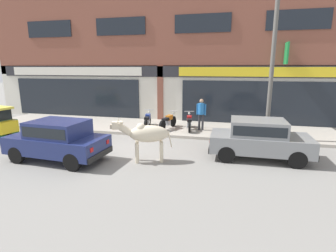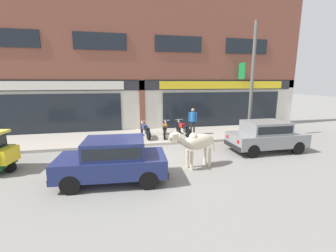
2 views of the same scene
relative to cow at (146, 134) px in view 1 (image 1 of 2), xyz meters
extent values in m
plane|color=gray|center=(-1.36, 1.09, -1.01)|extent=(90.00, 90.00, 0.00)
cube|color=#A8A093|center=(-1.36, 5.13, -0.94)|extent=(19.00, 3.67, 0.14)
cube|color=brown|center=(-1.36, 7.24, 5.15)|extent=(23.00, 0.55, 6.62)
cube|color=silver|center=(-1.36, 7.24, 0.69)|extent=(23.00, 0.55, 3.40)
cube|color=#28282D|center=(-1.36, 6.93, 2.04)|extent=(22.08, 0.08, 0.64)
cube|color=black|center=(-7.11, 6.92, 0.34)|extent=(8.74, 0.10, 2.40)
cube|color=silver|center=(-7.11, 6.90, 2.04)|extent=(9.20, 0.05, 0.52)
cube|color=brown|center=(-1.36, 6.95, 0.69)|extent=(0.36, 0.12, 3.40)
cube|color=black|center=(4.39, 6.92, 0.34)|extent=(8.74, 0.10, 2.40)
cube|color=yellow|center=(4.39, 6.90, 2.04)|extent=(9.20, 0.05, 0.52)
cube|color=black|center=(-8.69, 6.94, 4.67)|extent=(3.13, 0.06, 1.00)
cube|color=black|center=(-3.80, 6.94, 4.67)|extent=(3.13, 0.06, 1.00)
cube|color=black|center=(1.09, 6.94, 4.67)|extent=(3.13, 0.06, 1.00)
cube|color=black|center=(5.97, 6.94, 4.67)|extent=(3.13, 0.06, 1.00)
cube|color=#197A38|center=(5.49, 6.52, 2.99)|extent=(0.08, 0.80, 1.10)
ellipsoid|color=beige|center=(0.09, 0.03, 0.01)|extent=(1.49, 0.92, 0.60)
sphere|color=beige|center=(-0.17, -0.05, 0.24)|extent=(0.32, 0.32, 0.32)
cylinder|color=beige|center=(-0.28, -0.24, -0.65)|extent=(0.12, 0.12, 0.72)
cylinder|color=beige|center=(-0.36, 0.03, -0.65)|extent=(0.12, 0.12, 0.72)
cylinder|color=beige|center=(0.55, 0.03, -0.65)|extent=(0.12, 0.12, 0.72)
cylinder|color=beige|center=(0.46, 0.30, -0.65)|extent=(0.12, 0.12, 0.72)
cylinder|color=beige|center=(-0.69, -0.22, 0.16)|extent=(0.52, 0.37, 0.43)
cube|color=beige|center=(-0.93, -0.30, 0.33)|extent=(0.41, 0.32, 0.26)
cube|color=tan|center=(-1.11, -0.35, 0.29)|extent=(0.18, 0.20, 0.14)
cone|color=beige|center=(-0.87, -0.38, 0.51)|extent=(0.13, 0.09, 0.19)
cone|color=beige|center=(-0.93, -0.19, 0.51)|extent=(0.13, 0.09, 0.19)
cube|color=beige|center=(-0.81, -0.43, 0.39)|extent=(0.08, 0.15, 0.10)
cube|color=beige|center=(-0.91, -0.12, 0.39)|extent=(0.08, 0.15, 0.10)
cylinder|color=beige|center=(0.80, 0.26, -0.21)|extent=(0.17, 0.09, 0.60)
cylinder|color=black|center=(5.08, 1.97, -0.71)|extent=(0.60, 0.18, 0.60)
cylinder|color=black|center=(5.08, 0.53, -0.71)|extent=(0.60, 0.18, 0.60)
cylinder|color=black|center=(2.78, 1.97, -0.71)|extent=(0.60, 0.18, 0.60)
cylinder|color=black|center=(2.78, 0.53, -0.71)|extent=(0.60, 0.18, 0.60)
cube|color=gray|center=(3.93, 1.25, -0.41)|extent=(3.50, 1.60, 0.60)
cube|color=gray|center=(3.83, 1.25, 0.17)|extent=(1.90, 1.44, 0.56)
cube|color=black|center=(3.83, 1.25, 0.17)|extent=(1.75, 1.46, 0.35)
cube|color=black|center=(5.66, 1.25, -0.63)|extent=(0.12, 1.52, 0.20)
cube|color=black|center=(2.20, 1.25, -0.63)|extent=(0.12, 1.52, 0.20)
sphere|color=silver|center=(5.69, 1.73, -0.33)|extent=(0.14, 0.14, 0.14)
sphere|color=silver|center=(5.69, 0.77, -0.33)|extent=(0.14, 0.14, 0.14)
cube|color=red|center=(2.17, 1.75, -0.31)|extent=(0.03, 0.16, 0.14)
cube|color=red|center=(2.17, 0.75, -0.31)|extent=(0.03, 0.16, 0.14)
cylinder|color=black|center=(-4.36, -1.24, -0.71)|extent=(0.61, 0.22, 0.60)
cylinder|color=black|center=(-4.25, 0.20, -0.71)|extent=(0.61, 0.22, 0.60)
cylinder|color=black|center=(-2.06, -1.41, -0.71)|extent=(0.61, 0.22, 0.60)
cylinder|color=black|center=(-1.96, 0.03, -0.71)|extent=(0.61, 0.22, 0.60)
cube|color=navy|center=(-3.16, -0.60, -0.41)|extent=(3.61, 1.85, 0.60)
cube|color=navy|center=(-3.06, -0.61, 0.17)|extent=(2.00, 1.58, 0.56)
cube|color=black|center=(-3.06, -0.61, 0.17)|extent=(1.85, 1.58, 0.35)
cube|color=black|center=(-4.88, -0.48, -0.63)|extent=(0.23, 1.52, 0.20)
cube|color=black|center=(-1.43, -0.73, -0.63)|extent=(0.23, 1.52, 0.20)
sphere|color=silver|center=(-4.95, -0.95, -0.33)|extent=(0.14, 0.14, 0.14)
sphere|color=silver|center=(-4.88, 0.00, -0.33)|extent=(0.14, 0.14, 0.14)
cube|color=red|center=(-1.44, -1.23, -0.31)|extent=(0.04, 0.16, 0.14)
cube|color=red|center=(-1.37, -0.24, -0.31)|extent=(0.04, 0.16, 0.14)
cylinder|color=black|center=(-6.87, 0.98, -0.79)|extent=(0.45, 0.20, 0.44)
cube|color=yellow|center=(-6.87, 0.98, -0.34)|extent=(0.51, 0.92, 0.52)
cylinder|color=black|center=(-7.11, 1.53, 0.19)|extent=(0.04, 0.04, 0.55)
cube|color=black|center=(-7.19, 1.04, 0.18)|extent=(0.19, 0.92, 0.50)
cylinder|color=black|center=(-1.54, 5.24, -0.59)|extent=(0.19, 0.57, 0.56)
cylinder|color=black|center=(-1.35, 4.01, -0.59)|extent=(0.19, 0.57, 0.56)
cube|color=#B2B5BA|center=(-1.44, 4.61, -0.55)|extent=(0.25, 0.35, 0.24)
cube|color=navy|center=(-1.47, 4.76, -0.29)|extent=(0.30, 0.43, 0.24)
cube|color=black|center=(-1.40, 4.37, -0.31)|extent=(0.30, 0.55, 0.12)
cylinder|color=#B2B5BA|center=(-1.53, 5.18, -0.29)|extent=(0.08, 0.27, 0.59)
cylinder|color=#B2B5BA|center=(-1.54, 5.22, -0.01)|extent=(0.52, 0.11, 0.03)
sphere|color=silver|center=(-1.55, 5.28, -0.13)|extent=(0.12, 0.12, 0.12)
cylinder|color=#B2B5BA|center=(-1.49, 4.23, -0.63)|extent=(0.13, 0.48, 0.06)
cylinder|color=black|center=(-0.17, 5.20, -0.59)|extent=(0.23, 0.57, 0.56)
cylinder|color=black|center=(-0.46, 3.98, -0.59)|extent=(0.23, 0.57, 0.56)
cube|color=#B2B5BA|center=(-0.32, 4.57, -0.55)|extent=(0.27, 0.36, 0.24)
cube|color=orange|center=(-0.28, 4.73, -0.29)|extent=(0.33, 0.44, 0.24)
cube|color=black|center=(-0.37, 4.34, -0.31)|extent=(0.33, 0.56, 0.12)
cylinder|color=#B2B5BA|center=(-0.18, 5.14, -0.29)|extent=(0.10, 0.27, 0.59)
cylinder|color=#B2B5BA|center=(-0.17, 5.18, -0.01)|extent=(0.51, 0.15, 0.03)
sphere|color=silver|center=(-0.16, 5.24, -0.13)|extent=(0.12, 0.12, 0.12)
cylinder|color=#B2B5BA|center=(-0.51, 4.25, -0.63)|extent=(0.17, 0.48, 0.06)
cylinder|color=black|center=(0.69, 5.25, -0.59)|extent=(0.20, 0.57, 0.56)
cylinder|color=black|center=(0.91, 4.02, -0.59)|extent=(0.20, 0.57, 0.56)
cube|color=#B2B5BA|center=(0.81, 4.61, -0.55)|extent=(0.25, 0.35, 0.24)
cube|color=red|center=(0.78, 4.77, -0.29)|extent=(0.31, 0.44, 0.24)
cube|color=black|center=(0.85, 4.38, -0.31)|extent=(0.31, 0.55, 0.12)
cylinder|color=#B2B5BA|center=(0.70, 5.19, -0.29)|extent=(0.09, 0.27, 0.59)
cylinder|color=#B2B5BA|center=(0.70, 5.23, -0.01)|extent=(0.52, 0.12, 0.03)
sphere|color=silver|center=(0.69, 5.29, -0.13)|extent=(0.12, 0.12, 0.12)
cylinder|color=#B2B5BA|center=(0.76, 4.24, -0.63)|extent=(0.14, 0.48, 0.06)
cylinder|color=#2D2D33|center=(1.31, 4.71, -0.46)|extent=(0.11, 0.11, 0.82)
cylinder|color=#2D2D33|center=(1.49, 4.67, -0.46)|extent=(0.11, 0.11, 0.82)
cylinder|color=#236BB7|center=(1.40, 4.69, 0.23)|extent=(0.32, 0.32, 0.56)
cylinder|color=#236BB7|center=(1.19, 4.73, 0.21)|extent=(0.08, 0.08, 0.56)
cylinder|color=#236BB7|center=(1.60, 4.65, 0.21)|extent=(0.08, 0.08, 0.56)
sphere|color=tan|center=(1.40, 4.69, 0.63)|extent=(0.20, 0.20, 0.20)
cylinder|color=#595651|center=(4.45, 3.59, 2.30)|extent=(0.18, 0.18, 6.34)
camera|label=1|loc=(2.82, -8.46, 2.29)|focal=28.00mm
camera|label=2|loc=(-2.85, -7.86, 2.29)|focal=24.00mm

